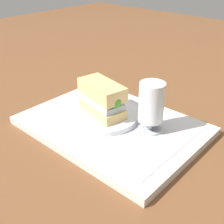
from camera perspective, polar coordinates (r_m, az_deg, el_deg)
ground_plane at (r=0.75m, az=0.00°, el=-3.32°), size 3.00×3.00×0.00m
tray at (r=0.75m, az=0.00°, el=-2.68°), size 0.44×0.32×0.02m
placemat at (r=0.74m, az=0.00°, el=-1.98°), size 0.38×0.27×0.00m
plate at (r=0.76m, az=-1.85°, el=-0.57°), size 0.19×0.19×0.01m
sandwich at (r=0.73m, az=-1.76°, el=2.72°), size 0.14×0.09×0.08m
beer_glass at (r=0.68m, az=7.69°, el=1.22°), size 0.06×0.06×0.12m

